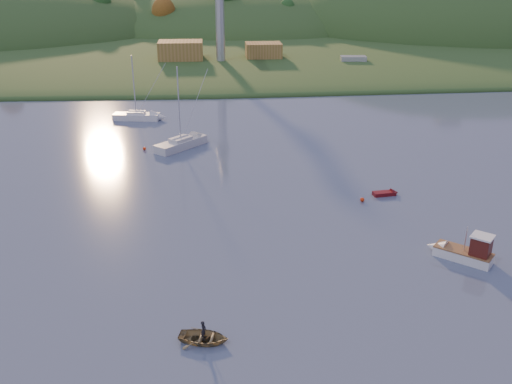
{
  "coord_description": "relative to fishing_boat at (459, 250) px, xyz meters",
  "views": [
    {
      "loc": [
        -0.82,
        -23.8,
        26.46
      ],
      "look_at": [
        3.94,
        35.39,
        2.0
      ],
      "focal_mm": 40.0,
      "sensor_mm": 36.0,
      "label": 1
    }
  ],
  "objects": [
    {
      "name": "paddler",
      "position": [
        -24.07,
        -10.83,
        -0.09
      ],
      "size": [
        0.5,
        0.64,
        1.55
      ],
      "primitive_type": "imported",
      "rotation": [
        0.0,
        0.0,
        1.33
      ],
      "color": "black",
      "rests_on": "ground"
    },
    {
      "name": "hill_right",
      "position": [
        72.81,
        172.81,
        -0.87
      ],
      "size": [
        150.0,
        130.0,
        60.0
      ],
      "primitive_type": "ellipsoid",
      "color": "#2E4A1D",
      "rests_on": "ground"
    },
    {
      "name": "hill_center",
      "position": [
        -12.19,
        187.81,
        -0.87
      ],
      "size": [
        140.0,
        120.0,
        36.0
      ],
      "primitive_type": "ellipsoid",
      "color": "#2E4A1D",
      "rests_on": "ground"
    },
    {
      "name": "canoe",
      "position": [
        -24.07,
        -10.83,
        -0.48
      ],
      "size": [
        4.29,
        3.5,
        0.78
      ],
      "primitive_type": "imported",
      "rotation": [
        0.0,
        0.0,
        1.33
      ],
      "color": "olive",
      "rests_on": "ground"
    },
    {
      "name": "wharf",
      "position": [
        -17.19,
        99.81,
        0.33
      ],
      "size": [
        42.0,
        16.0,
        2.4
      ],
      "primitive_type": "cube",
      "color": "slate",
      "rests_on": "ground"
    },
    {
      "name": "buoy_3",
      "position": [
        -33.07,
        35.68,
        -0.62
      ],
      "size": [
        0.5,
        0.5,
        0.5
      ],
      "primitive_type": "sphere",
      "color": "red",
      "rests_on": "ground"
    },
    {
      "name": "shore_slope",
      "position": [
        -22.19,
        142.81,
        -0.87
      ],
      "size": [
        640.0,
        150.0,
        7.0
      ],
      "primitive_type": "ellipsoid",
      "color": "#2E4A1D",
      "rests_on": "ground"
    },
    {
      "name": "dock_crane",
      "position": [
        -20.19,
        96.21,
        16.31
      ],
      "size": [
        3.2,
        28.0,
        20.3
      ],
      "color": "#B7B7BC",
      "rests_on": "wharf"
    },
    {
      "name": "shed_west",
      "position": [
        -30.19,
        100.81,
        3.93
      ],
      "size": [
        11.0,
        8.0,
        4.8
      ],
      "primitive_type": "cube",
      "color": "olive",
      "rests_on": "wharf"
    },
    {
      "name": "fishing_boat",
      "position": [
        0.0,
        0.0,
        0.0
      ],
      "size": [
        5.89,
        5.5,
        3.93
      ],
      "rotation": [
        0.0,
        0.0,
        2.42
      ],
      "color": "white",
      "rests_on": "ground"
    },
    {
      "name": "shed_east",
      "position": [
        -9.19,
        101.81,
        3.53
      ],
      "size": [
        9.0,
        7.0,
        4.0
      ],
      "primitive_type": "cube",
      "color": "olive",
      "rests_on": "wharf"
    },
    {
      "name": "buoy_1",
      "position": [
        -5.68,
        14.13,
        -0.62
      ],
      "size": [
        0.5,
        0.5,
        0.5
      ],
      "primitive_type": "sphere",
      "color": "red",
      "rests_on": "ground"
    },
    {
      "name": "far_shore",
      "position": [
        -22.19,
        207.81,
        -0.87
      ],
      "size": [
        620.0,
        220.0,
        1.5
      ],
      "primitive_type": "cube",
      "color": "#2E4A1D",
      "rests_on": "ground"
    },
    {
      "name": "hillside_trees",
      "position": [
        -22.19,
        162.81,
        -0.87
      ],
      "size": [
        280.0,
        50.0,
        32.0
      ],
      "primitive_type": null,
      "color": "#1A4518",
      "rests_on": "ground"
    },
    {
      "name": "sailboat_near",
      "position": [
        -27.68,
        36.34,
        -0.09
      ],
      "size": [
        7.92,
        8.2,
        12.18
      ],
      "rotation": [
        0.0,
        0.0,
        0.82
      ],
      "color": "silver",
      "rests_on": "ground"
    },
    {
      "name": "red_tender",
      "position": [
        -1.95,
        15.9,
        -0.64
      ],
      "size": [
        3.29,
        1.49,
        1.08
      ],
      "rotation": [
        0.0,
        0.0,
        0.13
      ],
      "color": "#5D0D12",
      "rests_on": "ground"
    },
    {
      "name": "work_vessel",
      "position": [
        12.81,
        95.81,
        0.47
      ],
      "size": [
        15.02,
        6.49,
        3.76
      ],
      "rotation": [
        0.0,
        0.0,
        -0.09
      ],
      "color": "slate",
      "rests_on": "ground"
    },
    {
      "name": "sailboat_far",
      "position": [
        -36.17,
        53.2,
        -0.14
      ],
      "size": [
        8.3,
        3.59,
        11.14
      ],
      "rotation": [
        0.0,
        0.0,
        -0.15
      ],
      "color": "white",
      "rests_on": "ground"
    }
  ]
}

